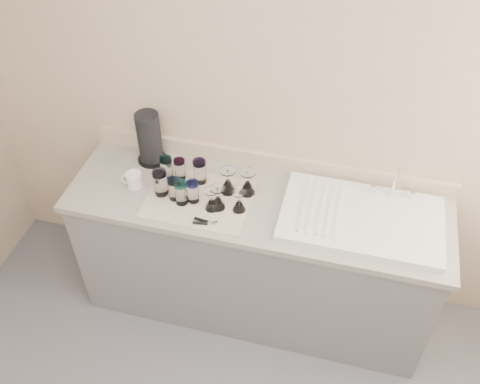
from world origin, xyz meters
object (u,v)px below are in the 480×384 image
(tumbler_blue, at_px, (174,189))
(goblet_extra, at_px, (212,202))
(tumbler_cyan, at_px, (180,169))
(goblet_front_left, at_px, (218,201))
(tumbler_purple, at_px, (200,171))
(tumbler_extra, at_px, (181,193))
(goblet_front_right, at_px, (239,204))
(goblet_back_left, at_px, (228,184))
(goblet_back_right, at_px, (247,186))
(white_mug, at_px, (134,180))
(tumbler_magenta, at_px, (160,183))
(sink_unit, at_px, (362,218))
(can_opener, at_px, (206,222))
(paper_towel_roll, at_px, (149,139))
(tumbler_teal, at_px, (167,168))
(tumbler_lavender, at_px, (193,191))

(tumbler_blue, distance_m, goblet_extra, 0.22)
(tumbler_cyan, distance_m, goblet_front_left, 0.32)
(tumbler_purple, xyz_separation_m, goblet_front_left, (0.15, -0.17, -0.03))
(tumbler_extra, relative_size, goblet_front_right, 1.11)
(tumbler_blue, relative_size, goblet_front_right, 1.03)
(goblet_back_left, relative_size, goblet_extra, 1.19)
(goblet_back_left, distance_m, goblet_front_left, 0.13)
(tumbler_purple, height_order, goblet_back_right, goblet_back_right)
(tumbler_cyan, relative_size, white_mug, 1.01)
(tumbler_magenta, bearing_deg, goblet_front_right, -2.02)
(sink_unit, relative_size, goblet_extra, 6.45)
(sink_unit, distance_m, goblet_back_right, 0.62)
(can_opener, bearing_deg, tumbler_cyan, 128.46)
(goblet_back_left, bearing_deg, goblet_front_right, -52.17)
(sink_unit, distance_m, paper_towel_roll, 1.24)
(tumbler_magenta, relative_size, white_mug, 1.23)
(goblet_back_left, bearing_deg, tumbler_blue, -154.81)
(tumbler_purple, height_order, tumbler_extra, tumbler_purple)
(goblet_front_right, relative_size, paper_towel_roll, 0.40)
(can_opener, xyz_separation_m, white_mug, (-0.46, 0.18, 0.03))
(tumbler_teal, xyz_separation_m, tumbler_lavender, (0.20, -0.14, -0.00))
(goblet_back_left, distance_m, goblet_extra, 0.15)
(goblet_back_right, xyz_separation_m, goblet_front_right, (-0.01, -0.13, -0.01))
(tumbler_magenta, distance_m, can_opener, 0.34)
(tumbler_magenta, height_order, tumbler_extra, tumbler_magenta)
(paper_towel_roll, bearing_deg, goblet_front_left, -30.65)
(goblet_back_left, relative_size, goblet_back_right, 1.00)
(tumbler_magenta, xyz_separation_m, can_opener, (0.30, -0.15, -0.07))
(tumbler_purple, bearing_deg, white_mug, -161.01)
(goblet_back_right, relative_size, white_mug, 1.21)
(tumbler_teal, xyz_separation_m, tumbler_magenta, (0.01, -0.13, 0.01))
(tumbler_purple, bearing_deg, sink_unit, -4.47)
(tumbler_teal, xyz_separation_m, goblet_extra, (0.31, -0.17, -0.03))
(tumbler_purple, relative_size, paper_towel_roll, 0.46)
(tumbler_magenta, bearing_deg, white_mug, 171.32)
(goblet_back_left, bearing_deg, goblet_back_right, 7.48)
(tumbler_teal, height_order, goblet_front_right, tumbler_teal)
(goblet_back_left, height_order, can_opener, goblet_back_left)
(goblet_front_right, bearing_deg, tumbler_magenta, 177.98)
(tumbler_lavender, bearing_deg, goblet_front_left, -6.16)
(tumbler_purple, distance_m, white_mug, 0.36)
(tumbler_blue, distance_m, goblet_back_right, 0.39)
(goblet_front_right, bearing_deg, goblet_extra, -169.50)
(goblet_extra, height_order, white_mug, goblet_extra)
(tumbler_lavender, bearing_deg, goblet_extra, -16.10)
(goblet_back_left, bearing_deg, white_mug, -171.12)
(goblet_back_right, relative_size, goblet_extra, 1.19)
(sink_unit, distance_m, tumbler_extra, 0.94)
(tumbler_lavender, relative_size, goblet_back_left, 0.86)
(sink_unit, height_order, goblet_back_right, sink_unit)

